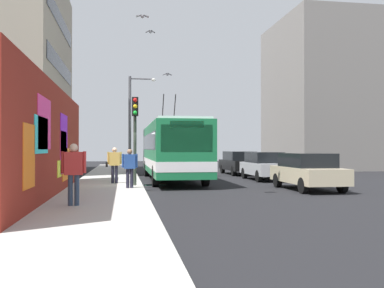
{
  "coord_description": "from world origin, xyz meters",
  "views": [
    {
      "loc": [
        -19.72,
        0.84,
        1.8
      ],
      "look_at": [
        0.25,
        -2.37,
        2.0
      ],
      "focal_mm": 39.74,
      "sensor_mm": 36.0,
      "label": 1
    }
  ],
  "objects_px": {
    "traffic_light": "(135,125)",
    "pedestrian_near_wall": "(74,169)",
    "pedestrian_midblock": "(114,162)",
    "parked_car_silver": "(264,165)",
    "city_bus": "(172,149)",
    "parked_car_black": "(239,162)",
    "parked_car_champagne": "(307,171)",
    "street_lamp": "(133,117)",
    "pedestrian_at_curb": "(130,165)"
  },
  "relations": [
    {
      "from": "traffic_light",
      "to": "pedestrian_near_wall",
      "type": "bearing_deg",
      "value": 163.33
    },
    {
      "from": "pedestrian_midblock",
      "to": "parked_car_silver",
      "type": "bearing_deg",
      "value": -72.02
    },
    {
      "from": "city_bus",
      "to": "parked_car_black",
      "type": "height_order",
      "value": "city_bus"
    },
    {
      "from": "parked_car_champagne",
      "to": "street_lamp",
      "type": "height_order",
      "value": "street_lamp"
    },
    {
      "from": "parked_car_silver",
      "to": "pedestrian_near_wall",
      "type": "xyz_separation_m",
      "value": [
        -10.42,
        9.26,
        0.38
      ]
    },
    {
      "from": "city_bus",
      "to": "pedestrian_near_wall",
      "type": "bearing_deg",
      "value": 159.6
    },
    {
      "from": "parked_car_champagne",
      "to": "street_lamp",
      "type": "xyz_separation_m",
      "value": [
        10.83,
        7.25,
        3.0
      ]
    },
    {
      "from": "pedestrian_midblock",
      "to": "street_lamp",
      "type": "relative_size",
      "value": 0.26
    },
    {
      "from": "city_bus",
      "to": "street_lamp",
      "type": "xyz_separation_m",
      "value": [
        4.64,
        2.05,
        2.06
      ]
    },
    {
      "from": "traffic_light",
      "to": "street_lamp",
      "type": "bearing_deg",
      "value": -0.65
    },
    {
      "from": "traffic_light",
      "to": "street_lamp",
      "type": "distance_m",
      "value": 9.23
    },
    {
      "from": "traffic_light",
      "to": "parked_car_silver",
      "type": "bearing_deg",
      "value": -61.31
    },
    {
      "from": "city_bus",
      "to": "traffic_light",
      "type": "bearing_deg",
      "value": 154.63
    },
    {
      "from": "parked_car_champagne",
      "to": "pedestrian_midblock",
      "type": "xyz_separation_m",
      "value": [
        2.99,
        8.28,
        0.3
      ]
    },
    {
      "from": "parked_car_black",
      "to": "pedestrian_midblock",
      "type": "height_order",
      "value": "pedestrian_midblock"
    },
    {
      "from": "pedestrian_near_wall",
      "to": "pedestrian_midblock",
      "type": "bearing_deg",
      "value": -7.27
    },
    {
      "from": "pedestrian_at_curb",
      "to": "street_lamp",
      "type": "relative_size",
      "value": 0.25
    },
    {
      "from": "parked_car_champagne",
      "to": "pedestrian_at_curb",
      "type": "relative_size",
      "value": 2.68
    },
    {
      "from": "pedestrian_at_curb",
      "to": "traffic_light",
      "type": "relative_size",
      "value": 0.41
    },
    {
      "from": "city_bus",
      "to": "traffic_light",
      "type": "distance_m",
      "value": 5.12
    },
    {
      "from": "parked_car_silver",
      "to": "parked_car_black",
      "type": "bearing_deg",
      "value": -0.0
    },
    {
      "from": "parked_car_champagne",
      "to": "parked_car_black",
      "type": "relative_size",
      "value": 0.92
    },
    {
      "from": "pedestrian_at_curb",
      "to": "pedestrian_midblock",
      "type": "xyz_separation_m",
      "value": [
        2.52,
        0.68,
        0.05
      ]
    },
    {
      "from": "parked_car_silver",
      "to": "pedestrian_at_curb",
      "type": "bearing_deg",
      "value": 124.44
    },
    {
      "from": "street_lamp",
      "to": "pedestrian_midblock",
      "type": "bearing_deg",
      "value": 172.5
    },
    {
      "from": "city_bus",
      "to": "parked_car_silver",
      "type": "xyz_separation_m",
      "value": [
        -0.51,
        -5.2,
        -0.94
      ]
    },
    {
      "from": "pedestrian_near_wall",
      "to": "street_lamp",
      "type": "bearing_deg",
      "value": -7.39
    },
    {
      "from": "parked_car_champagne",
      "to": "street_lamp",
      "type": "distance_m",
      "value": 13.37
    },
    {
      "from": "city_bus",
      "to": "traffic_light",
      "type": "xyz_separation_m",
      "value": [
        -4.53,
        2.15,
        1.03
      ]
    },
    {
      "from": "pedestrian_at_curb",
      "to": "pedestrian_midblock",
      "type": "distance_m",
      "value": 2.61
    },
    {
      "from": "city_bus",
      "to": "street_lamp",
      "type": "bearing_deg",
      "value": 23.78
    },
    {
      "from": "parked_car_silver",
      "to": "traffic_light",
      "type": "distance_m",
      "value": 8.61
    },
    {
      "from": "pedestrian_midblock",
      "to": "parked_car_champagne",
      "type": "bearing_deg",
      "value": -109.87
    },
    {
      "from": "pedestrian_near_wall",
      "to": "traffic_light",
      "type": "xyz_separation_m",
      "value": [
        6.4,
        -1.91,
        1.6
      ]
    },
    {
      "from": "city_bus",
      "to": "parked_car_champagne",
      "type": "distance_m",
      "value": 8.14
    },
    {
      "from": "parked_car_silver",
      "to": "pedestrian_near_wall",
      "type": "bearing_deg",
      "value": 138.36
    },
    {
      "from": "street_lamp",
      "to": "parked_car_champagne",
      "type": "bearing_deg",
      "value": -146.22
    },
    {
      "from": "pedestrian_midblock",
      "to": "traffic_light",
      "type": "distance_m",
      "value": 2.33
    },
    {
      "from": "pedestrian_near_wall",
      "to": "traffic_light",
      "type": "distance_m",
      "value": 6.87
    },
    {
      "from": "street_lamp",
      "to": "traffic_light",
      "type": "bearing_deg",
      "value": 179.35
    },
    {
      "from": "parked_car_champagne",
      "to": "parked_car_black",
      "type": "distance_m",
      "value": 10.91
    },
    {
      "from": "parked_car_black",
      "to": "pedestrian_midblock",
      "type": "xyz_separation_m",
      "value": [
        -7.92,
        8.28,
        0.3
      ]
    },
    {
      "from": "city_bus",
      "to": "parked_car_champagne",
      "type": "xyz_separation_m",
      "value": [
        -6.19,
        -5.2,
        -0.94
      ]
    },
    {
      "from": "pedestrian_at_curb",
      "to": "traffic_light",
      "type": "height_order",
      "value": "traffic_light"
    },
    {
      "from": "city_bus",
      "to": "parked_car_silver",
      "type": "distance_m",
      "value": 5.31
    },
    {
      "from": "pedestrian_near_wall",
      "to": "traffic_light",
      "type": "relative_size",
      "value": 0.45
    },
    {
      "from": "city_bus",
      "to": "pedestrian_near_wall",
      "type": "distance_m",
      "value": 11.68
    },
    {
      "from": "pedestrian_near_wall",
      "to": "pedestrian_at_curb",
      "type": "bearing_deg",
      "value": -17.75
    },
    {
      "from": "city_bus",
      "to": "parked_car_silver",
      "type": "relative_size",
      "value": 2.83
    },
    {
      "from": "city_bus",
      "to": "parked_car_silver",
      "type": "height_order",
      "value": "city_bus"
    }
  ]
}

